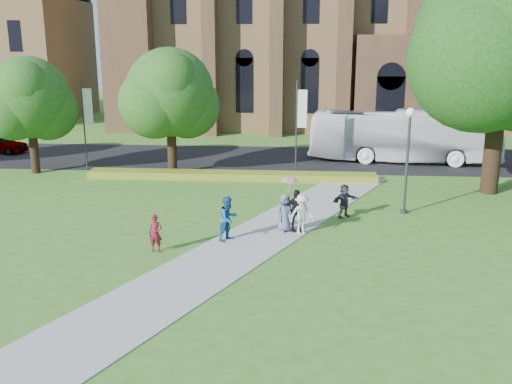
# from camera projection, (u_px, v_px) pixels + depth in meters

# --- Properties ---
(ground) EXTENTS (160.00, 160.00, 0.00)m
(ground) POSITION_uv_depth(u_px,v_px,m) (241.00, 255.00, 22.78)
(ground) COLOR #436C20
(ground) RESTS_ON ground
(road) EXTENTS (160.00, 10.00, 0.02)m
(road) POSITION_uv_depth(u_px,v_px,m) (269.00, 158.00, 42.08)
(road) COLOR black
(road) RESTS_ON ground
(footpath) EXTENTS (15.58, 28.54, 0.04)m
(footpath) POSITION_uv_depth(u_px,v_px,m) (244.00, 246.00, 23.74)
(footpath) COLOR #B2B2A8
(footpath) RESTS_ON ground
(flower_hedge) EXTENTS (18.00, 1.40, 0.45)m
(flower_hedge) POSITION_uv_depth(u_px,v_px,m) (231.00, 176.00, 35.61)
(flower_hedge) COLOR #ADA322
(flower_hedge) RESTS_ON ground
(streetlamp) EXTENTS (0.44, 0.44, 5.24)m
(streetlamp) POSITION_uv_depth(u_px,v_px,m) (408.00, 148.00, 27.66)
(streetlamp) COLOR #38383D
(streetlamp) RESTS_ON ground
(large_tree) EXTENTS (9.60, 9.60, 13.20)m
(large_tree) POSITION_uv_depth(u_px,v_px,m) (504.00, 41.00, 30.31)
(large_tree) COLOR #332114
(large_tree) RESTS_ON ground
(street_tree_0) EXTENTS (5.20, 5.20, 7.50)m
(street_tree_0) POSITION_uv_depth(u_px,v_px,m) (29.00, 98.00, 36.21)
(street_tree_0) COLOR #332114
(street_tree_0) RESTS_ON ground
(street_tree_1) EXTENTS (5.60, 5.60, 8.05)m
(street_tree_1) POSITION_uv_depth(u_px,v_px,m) (170.00, 93.00, 35.92)
(street_tree_1) COLOR #332114
(street_tree_1) RESTS_ON ground
(banner_pole_0) EXTENTS (0.70, 0.10, 6.00)m
(banner_pole_0) POSITION_uv_depth(u_px,v_px,m) (298.00, 122.00, 36.44)
(banner_pole_0) COLOR #38383D
(banner_pole_0) RESTS_ON ground
(banner_pole_1) EXTENTS (0.70, 0.10, 6.00)m
(banner_pole_1) POSITION_uv_depth(u_px,v_px,m) (85.00, 119.00, 37.50)
(banner_pole_1) COLOR #38383D
(banner_pole_1) RESTS_ON ground
(tour_coach) EXTENTS (13.48, 4.45, 3.68)m
(tour_coach) POSITION_uv_depth(u_px,v_px,m) (403.00, 136.00, 40.47)
(tour_coach) COLOR white
(tour_coach) RESTS_ON road
(car_0) EXTENTS (4.51, 2.56, 1.45)m
(car_0) POSITION_uv_depth(u_px,v_px,m) (0.00, 143.00, 44.17)
(car_0) COLOR gray
(car_0) RESTS_ON road
(pedestrian_0) EXTENTS (0.56, 0.38, 1.53)m
(pedestrian_0) POSITION_uv_depth(u_px,v_px,m) (155.00, 233.00, 22.92)
(pedestrian_0) COLOR maroon
(pedestrian_0) RESTS_ON footpath
(pedestrian_1) EXTENTS (1.16, 1.19, 1.93)m
(pedestrian_1) POSITION_uv_depth(u_px,v_px,m) (228.00, 219.00, 24.17)
(pedestrian_1) COLOR #1B5488
(pedestrian_1) RESTS_ON footpath
(pedestrian_2) EXTENTS (1.32, 1.08, 1.78)m
(pedestrian_2) POSITION_uv_depth(u_px,v_px,m) (302.00, 214.00, 25.06)
(pedestrian_2) COLOR silver
(pedestrian_2) RESTS_ON footpath
(pedestrian_3) EXTENTS (1.21, 0.81, 1.92)m
(pedestrian_3) POSITION_uv_depth(u_px,v_px,m) (296.00, 210.00, 25.36)
(pedestrian_3) COLOR black
(pedestrian_3) RESTS_ON footpath
(pedestrian_4) EXTENTS (1.00, 0.90, 1.71)m
(pedestrian_4) POSITION_uv_depth(u_px,v_px,m) (285.00, 213.00, 25.36)
(pedestrian_4) COLOR slate
(pedestrian_4) RESTS_ON footpath
(pedestrian_5) EXTENTS (1.52, 1.23, 1.62)m
(pedestrian_5) POSITION_uv_depth(u_px,v_px,m) (344.00, 201.00, 27.53)
(pedestrian_5) COLOR #27262D
(pedestrian_5) RESTS_ON footpath
(parasol) EXTENTS (0.93, 0.93, 0.69)m
(parasol) POSITION_uv_depth(u_px,v_px,m) (289.00, 186.00, 25.15)
(parasol) COLOR #D29694
(parasol) RESTS_ON pedestrian_4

